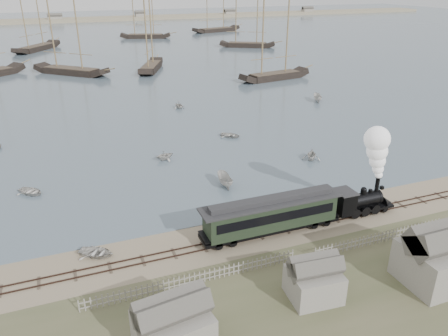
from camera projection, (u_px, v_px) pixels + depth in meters
name	position (u px, v px, depth m)	size (l,w,h in m)	color
ground	(234.00, 229.00, 45.45)	(600.00, 600.00, 0.00)	tan
harbor_water	(86.00, 37.00, 190.57)	(600.00, 336.00, 0.06)	#445762
rail_track	(242.00, 239.00, 43.73)	(120.00, 1.80, 0.16)	#36241D
picket_fence_west	(195.00, 284.00, 37.32)	(19.00, 0.10, 1.20)	gray
picket_fence_east	(380.00, 242.00, 43.20)	(15.00, 0.10, 1.20)	gray
shed_mid	(312.00, 297.00, 35.87)	(4.00, 3.50, 3.60)	gray
shed_right	(434.00, 280.00, 37.81)	(6.00, 5.00, 5.10)	gray
far_spit	(73.00, 21.00, 258.88)	(500.00, 20.00, 1.80)	gray
locomotive	(373.00, 176.00, 47.07)	(7.63, 2.85, 9.52)	black
passenger_coach	(271.00, 214.00, 43.89)	(14.82, 2.86, 3.60)	black
beached_dinghy	(96.00, 252.00, 41.01)	(3.42, 2.44, 0.71)	#B8B6AF
rowboat_0	(31.00, 191.00, 52.59)	(3.38, 2.41, 0.70)	#B8B6AF
rowboat_1	(165.00, 155.00, 62.33)	(2.72, 2.34, 1.43)	#B8B6AF
rowboat_2	(225.00, 180.00, 54.51)	(3.82, 1.44, 1.48)	#B8B6AF
rowboat_3	(230.00, 135.00, 71.33)	(3.35, 2.39, 0.69)	#B8B6AF
rowboat_4	(312.00, 154.00, 62.31)	(3.05, 2.63, 1.61)	#B8B6AF
rowboat_5	(317.00, 98.00, 91.63)	(3.96, 1.49, 1.53)	#B8B6AF
rowboat_7	(179.00, 105.00, 86.83)	(2.69, 2.32, 1.42)	#B8B6AF
schooner_2	(66.00, 36.00, 113.82)	(22.19, 5.12, 20.00)	black
schooner_3	(149.00, 33.00, 118.58)	(18.76, 4.33, 20.00)	black
schooner_4	(276.00, 39.00, 107.79)	(19.61, 4.53, 20.00)	black
schooner_5	(248.00, 19.00, 159.03)	(20.34, 4.69, 20.00)	black
schooner_7	(33.00, 21.00, 152.21)	(23.11, 5.33, 20.00)	black
schooner_8	(144.00, 14.00, 182.99)	(20.97, 4.84, 20.00)	black
schooner_9	(216.00, 10.00, 205.46)	(24.95, 5.76, 20.00)	black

